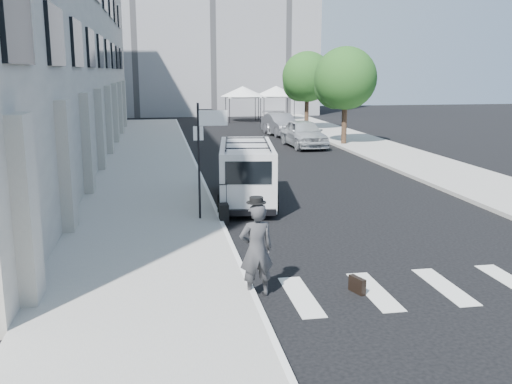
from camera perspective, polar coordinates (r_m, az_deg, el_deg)
name	(u,v)px	position (r m, az deg, el deg)	size (l,w,h in m)	color
ground	(310,250)	(14.99, 5.38, -5.78)	(120.00, 120.00, 0.00)	black
sidewalk_left	(149,159)	(30.09, -10.63, 3.24)	(4.50, 48.00, 0.15)	gray
sidewalk_right	(365,144)	(36.39, 10.84, 4.72)	(4.00, 56.00, 0.15)	gray
building_left	(0,42)	(32.70, -24.19, 13.52)	(10.00, 44.00, 12.00)	gray
sign_pole	(206,136)	(17.13, -4.99, 5.55)	(1.03, 0.07, 3.50)	black
tree_near	(343,81)	(35.75, 8.71, 10.94)	(3.80, 3.83, 6.03)	black
tree_far	(305,79)	(44.38, 4.96, 11.22)	(3.80, 3.83, 6.03)	black
tent_left	(243,92)	(52.37, -1.34, 10.00)	(4.00, 4.00, 3.20)	black
tent_right	(276,91)	(53.44, 2.03, 10.04)	(4.00, 4.00, 3.20)	black
businessman	(256,250)	(11.69, 0.03, -5.82)	(0.72, 0.47, 1.98)	#333235
briefcase	(357,285)	(12.30, 10.08, -9.14)	(0.12, 0.44, 0.34)	black
suitcase	(224,214)	(17.31, -3.24, -2.20)	(0.27, 0.44, 1.21)	black
cargo_van	(246,172)	(20.03, -0.96, 2.01)	(2.47, 5.64, 2.08)	silver
parked_car_a	(304,133)	(34.94, 4.80, 5.86)	(1.98, 4.92, 1.68)	#AEB2B6
parked_car_b	(280,125)	(41.35, 2.47, 6.75)	(1.63, 4.68, 1.54)	#5B5C63
parked_car_c	(278,122)	(43.40, 2.18, 6.98)	(2.11, 5.19, 1.51)	gray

